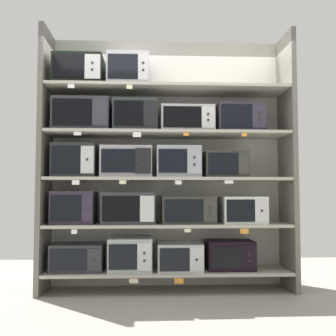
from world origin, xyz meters
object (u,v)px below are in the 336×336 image
Objects in this scene: microwave_10 at (178,162)px; microwave_12 at (82,116)px; microwave_17 at (129,72)px; microwave_6 at (188,210)px; microwave_8 at (75,161)px; microwave_11 at (225,165)px; microwave_13 at (136,117)px; microwave_4 at (74,208)px; microwave_14 at (187,120)px; microwave_0 at (78,257)px; microwave_15 at (239,119)px; microwave_7 at (242,210)px; microwave_16 at (79,72)px; microwave_5 at (129,208)px; microwave_3 at (230,255)px; microwave_2 at (179,256)px; microwave_1 at (131,254)px; microwave_9 at (127,162)px.

microwave_12 is at bearing -179.99° from microwave_10.
microwave_12 is 0.66m from microwave_17.
microwave_6 is 1.24× the size of microwave_8.
microwave_13 is (-0.92, 0.00, 0.49)m from microwave_11.
microwave_14 is at bearing -0.01° from microwave_4.
microwave_8 reaches higher than microwave_0.
microwave_15 is (0.16, -0.00, 0.48)m from microwave_11.
microwave_7 is at bearing 0.00° from microwave_12.
microwave_16 reaches higher than microwave_14.
microwave_15 is at bearing -0.01° from microwave_13.
microwave_5 is 1.08m from microwave_11.
microwave_14 is (1.14, -0.00, 0.43)m from microwave_8.
microwave_13 is (-0.96, -0.00, 1.41)m from microwave_3.
microwave_4 is at bearing -180.00° from microwave_13.
microwave_2 is 0.51m from microwave_3.
microwave_1 is at bearing 0.02° from microwave_4.
microwave_6 is at bearing -0.00° from microwave_12.
microwave_5 is at bearing 0.01° from microwave_12.
microwave_4 is 0.79× the size of microwave_5.
microwave_7 reaches higher than microwave_0.
microwave_11 is at bearing -0.00° from microwave_6.
microwave_1 is 0.76× the size of microwave_12.
microwave_1 is 1.93m from microwave_16.
microwave_2 is 1.03× the size of microwave_8.
microwave_14 reaches higher than microwave_1.
microwave_1 is 0.85× the size of microwave_9.
microwave_6 reaches higher than microwave_1.
microwave_1 is 0.81× the size of microwave_5.
microwave_17 reaches higher than microwave_12.
microwave_9 is 0.94m from microwave_17.
microwave_4 is 0.47m from microwave_8.
microwave_16 reaches higher than microwave_6.
microwave_12 is at bearing -0.05° from microwave_4.
microwave_11 reaches higher than microwave_2.
microwave_11 is at bearing -0.01° from microwave_13.
microwave_5 is 1.47m from microwave_15.
microwave_3 is 2.42m from microwave_16.
microwave_6 is 1.55m from microwave_17.
microwave_8 is (-1.06, 0.00, 0.96)m from microwave_2.
microwave_6 is (0.61, -0.00, -0.02)m from microwave_5.
microwave_17 is at bearing 179.98° from microwave_6.
microwave_9 reaches higher than microwave_1.
microwave_6 is 0.93m from microwave_14.
microwave_17 reaches higher than microwave_3.
microwave_11 is at bearing -0.00° from microwave_8.
microwave_2 is at bearing -0.01° from microwave_0.
microwave_2 is 1.74m from microwave_12.
microwave_9 reaches higher than microwave_6.
microwave_11 is 0.77× the size of microwave_12.
microwave_13 reaches higher than microwave_14.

